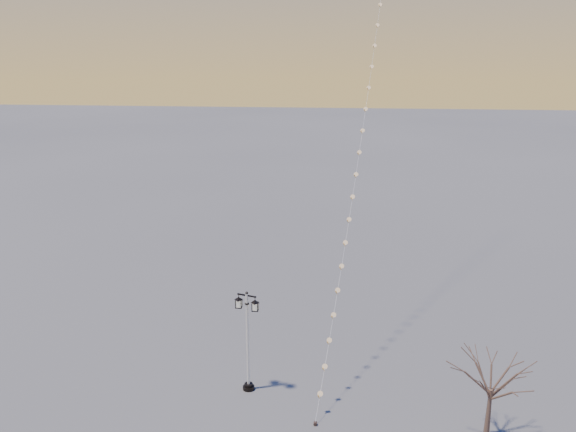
# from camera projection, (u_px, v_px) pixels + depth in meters

# --- Properties ---
(ground) EXTENTS (300.00, 300.00, 0.00)m
(ground) POSITION_uv_depth(u_px,v_px,m) (312.00, 410.00, 29.11)
(ground) COLOR #535455
(ground) RESTS_ON ground
(street_lamp) EXTENTS (1.35, 0.75, 5.49)m
(street_lamp) POSITION_uv_depth(u_px,v_px,m) (248.00, 336.00, 30.01)
(street_lamp) COLOR black
(street_lamp) RESTS_ON ground
(bare_tree) EXTENTS (2.54, 2.54, 4.22)m
(bare_tree) POSITION_uv_depth(u_px,v_px,m) (492.00, 378.00, 26.46)
(bare_tree) COLOR brown
(bare_tree) RESTS_ON ground
(kite_train) EXTENTS (5.46, 29.27, 35.58)m
(kite_train) POSITION_uv_depth(u_px,v_px,m) (372.00, 38.00, 36.52)
(kite_train) COLOR #2F211B
(kite_train) RESTS_ON ground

